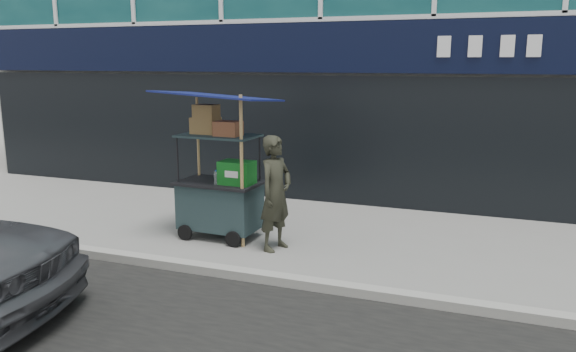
% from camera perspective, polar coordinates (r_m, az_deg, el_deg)
% --- Properties ---
extents(ground, '(80.00, 80.00, 0.00)m').
position_cam_1_polar(ground, '(7.42, -5.96, -9.51)').
color(ground, gray).
rests_on(ground, ground).
extents(curb, '(80.00, 0.18, 0.12)m').
position_cam_1_polar(curb, '(7.23, -6.68, -9.60)').
color(curb, gray).
rests_on(curb, ground).
extents(vendor_cart, '(1.71, 1.25, 2.26)m').
position_cam_1_polar(vendor_cart, '(8.57, -6.88, -1.10)').
color(vendor_cart, '#1A2D2D').
rests_on(vendor_cart, ground).
extents(vendor_man, '(0.55, 0.69, 1.65)m').
position_cam_1_polar(vendor_man, '(7.95, -1.26, -1.76)').
color(vendor_man, '#27281D').
rests_on(vendor_man, ground).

